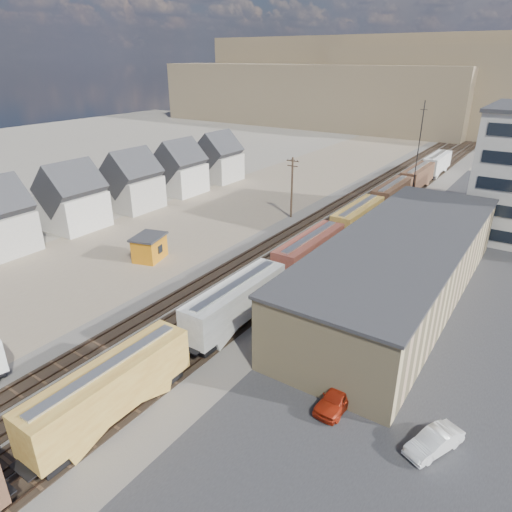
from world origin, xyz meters
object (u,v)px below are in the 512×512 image
Objects in this scene: utility_pole_north at (292,186)px; maintenance_shed at (149,247)px; parked_car_white at (434,442)px; parked_car_blue at (506,234)px; freight_train at (336,233)px; parked_car_red at (338,398)px.

utility_pole_north reaches higher than maintenance_shed.
parked_car_white is (39.38, -11.97, -0.95)m from maintenance_shed.
utility_pole_north is 26.45m from maintenance_shed.
utility_pole_north reaches higher than parked_car_blue.
freight_train reaches higher than maintenance_shed.
freight_train is at bearing 150.46° from parked_car_white.
maintenance_shed is at bearing 164.10° from parked_car_red.
parked_car_red is at bearing -64.67° from freight_train.
maintenance_shed is 1.18× the size of parked_car_white.
parked_car_white is (20.28, -27.95, -2.05)m from freight_train.
parked_car_red is (32.19, -11.67, -0.86)m from maintenance_shed.
freight_train reaches higher than parked_car_red.
freight_train is 15.64m from utility_pole_north.
freight_train is at bearing 39.91° from maintenance_shed.
maintenance_shed is 50.90m from parked_car_blue.
utility_pole_north is 32.53m from parked_car_blue.
parked_car_blue is (18.71, 18.10, -1.97)m from freight_train.
utility_pole_north is 1.69× the size of parked_car_blue.
parked_car_white is at bearing 1.65° from parked_car_red.
utility_pole_north is 49.71m from parked_car_white.
utility_pole_north reaches higher than freight_train.
parked_car_blue is at bearing 87.03° from parked_car_red.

